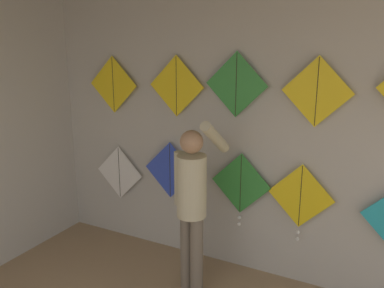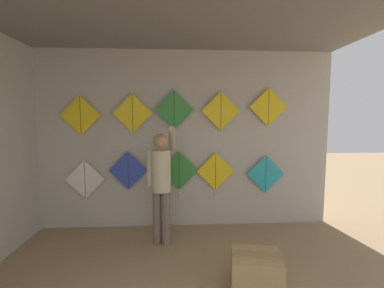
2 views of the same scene
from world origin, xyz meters
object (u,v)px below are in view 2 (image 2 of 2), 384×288
Objects in this scene: kite_1 at (128,171)px; kite_7 at (174,110)px; kite_0 at (85,179)px; kite_9 at (268,107)px; cardboard_box at (256,271)px; kite_4 at (266,174)px; kite_8 at (221,111)px; kite_3 at (216,173)px; shopkeeper at (161,178)px; kite_2 at (179,172)px; kite_6 at (133,113)px; kite_5 at (80,115)px.

kite_7 is (0.73, 0.00, 0.95)m from kite_1.
kite_0 is 1.00× the size of kite_9.
kite_4 reaches higher than cardboard_box.
kite_4 is 1.00× the size of kite_8.
kite_7 is 1.00× the size of kite_8.
kite_0 is at bearing 179.98° from kite_3.
kite_2 is (0.25, 0.53, -0.03)m from shopkeeper.
kite_0 is 1.28m from kite_6.
kite_1 is 2.20m from kite_4.
shopkeeper is 1.11m from kite_7.
cardboard_box is at bearing -44.29° from kite_1.
kite_5 is 2.15m from kite_8.
kite_0 is 1.00× the size of kite_5.
kite_6 is 1.00× the size of kite_7.
shopkeeper is 0.77m from kite_1.
kite_7 is (-0.07, 0.00, 0.98)m from kite_2.
kite_1 is 1.00× the size of kite_5.
kite_1 is at bearing 180.00° from kite_6.
kite_8 is at bearing 49.05° from shopkeeper.
kite_9 is at bearing 0.00° from kite_7.
cardboard_box is 0.94× the size of kite_1.
kite_9 is at bearing 0.00° from kite_8.
kite_8 reaches higher than kite_1.
kite_9 is at bearing 0.00° from kite_1.
shopkeeper is 2.85× the size of cardboard_box.
kite_9 reaches higher than kite_8.
kite_7 is (0.18, 0.54, 0.95)m from shopkeeper.
kite_3 is 0.82m from kite_4.
kite_2 is (-0.78, 1.54, 0.72)m from cardboard_box.
kite_9 is at bearing 0.00° from kite_6.
kite_5 is at bearing 145.92° from cardboard_box.
kite_3 is 1.23× the size of kite_9.
shopkeeper is 2.69× the size of kite_9.
kite_6 is at bearing 180.00° from kite_4.
kite_8 reaches higher than cardboard_box.
kite_0 is 1.00× the size of kite_6.
kite_0 is (-1.22, 0.54, -0.13)m from shopkeeper.
kite_8 is (0.91, 0.54, 0.93)m from shopkeeper.
kite_1 is at bearing 0.00° from kite_5.
kite_6 reaches higher than kite_4.
kite_4 is (0.82, 0.00, -0.03)m from kite_3.
kite_3 is (2.05, -0.00, 0.08)m from kite_0.
kite_2 is at bearing -179.95° from kite_8.
kite_3 is (-0.20, 1.54, 0.70)m from cardboard_box.
cardboard_box is 0.94× the size of kite_7.
kite_4 is at bearing 0.00° from kite_8.
kite_9 is at bearing 0.00° from kite_0.
cardboard_box is at bearing -111.97° from kite_4.
kite_7 is at bearing 0.00° from kite_5.
shopkeeper is at bearing 135.75° from cardboard_box.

